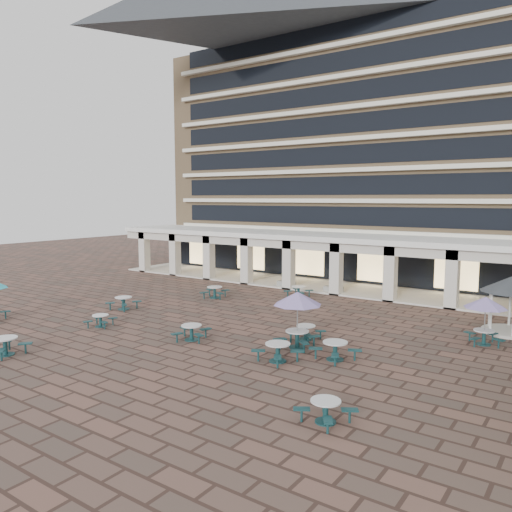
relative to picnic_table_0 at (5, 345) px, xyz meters
The scene contains 17 objects.
ground 10.76m from the picnic_table_0, 67.63° to the left, with size 120.00×120.00×0.00m, color brown.
apartment_building 37.64m from the picnic_table_0, 83.41° to the left, with size 40.00×15.50×25.20m.
retail_arcade 25.20m from the picnic_table_0, 80.61° to the left, with size 42.00×6.60×4.40m.
picnic_table_0 is the anchor object (origin of this frame).
picnic_table_1 8.79m from the picnic_table_0, 51.44° to the left, with size 2.19×2.19×0.80m.
picnic_table_2 12.80m from the picnic_table_0, 30.81° to the left, with size 2.19×2.19×0.85m.
picnic_table_3 15.75m from the picnic_table_0, ahead, with size 1.95×1.95×0.76m.
picnic_table_5 5.94m from the picnic_table_0, 96.19° to the left, with size 1.90×1.90×0.69m.
picnic_table_6 13.99m from the picnic_table_0, 39.82° to the left, with size 2.41×2.41×2.78m.
picnic_table_7 15.41m from the picnic_table_0, 32.42° to the left, with size 2.28×2.28×0.85m.
picnic_table_8 10.13m from the picnic_table_0, 107.77° to the left, with size 2.03×2.03×0.83m.
picnic_table_9 16.06m from the picnic_table_0, 92.08° to the left, with size 2.27×2.27×0.84m.
picnic_table_10 14.62m from the picnic_table_0, 45.29° to the left, with size 1.83×1.83×0.75m.
picnic_table_11 23.37m from the picnic_table_0, 39.11° to the left, with size 2.10×2.10×2.43m.
picnic_table_12 20.40m from the picnic_table_0, 77.84° to the left, with size 1.80×1.80×0.80m.
planter_left 22.88m from the picnic_table_0, 86.39° to the left, with size 1.50×0.72×1.35m.
planter_right 23.55m from the picnic_table_0, 75.87° to the left, with size 1.50×0.60×1.20m.
Camera 1 is at (18.61, -21.80, 7.36)m, focal length 35.00 mm.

